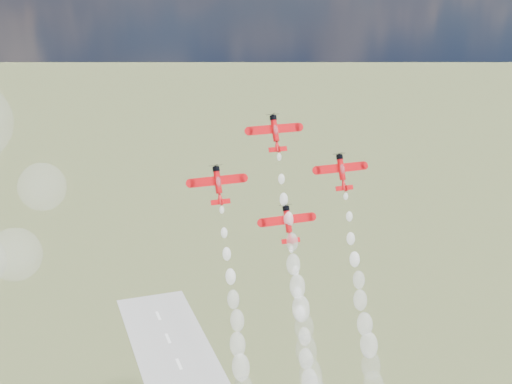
{
  "coord_description": "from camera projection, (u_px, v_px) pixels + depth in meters",
  "views": [
    {
      "loc": [
        -47.86,
        -142.99,
        150.04
      ],
      "look_at": [
        0.11,
        -1.43,
        99.08
      ],
      "focal_mm": 50.0,
      "sensor_mm": 36.0,
      "label": 1
    }
  ],
  "objects": [
    {
      "name": "smoke_trail_lead",
      "position": [
        306.0,
        344.0,
        155.17
      ],
      "size": [
        5.23,
        26.21,
        50.43
      ],
      "color": "white",
      "rests_on": "plane_lead"
    },
    {
      "name": "smoke_trail_right",
      "position": [
        373.0,
        381.0,
        158.81
      ],
      "size": [
        5.45,
        26.03,
        51.45
      ],
      "color": "white",
      "rests_on": "plane_right"
    },
    {
      "name": "plane_left",
      "position": [
        218.0,
        184.0,
        154.27
      ],
      "size": [
        12.01,
        5.89,
        8.02
      ],
      "rotation": [
        1.13,
        0.0,
        0.0
      ],
      "color": "red",
      "rests_on": "ground"
    },
    {
      "name": "plane_right",
      "position": [
        342.0,
        171.0,
        163.21
      ],
      "size": [
        12.01,
        5.89,
        8.02
      ],
      "rotation": [
        1.13,
        0.0,
        0.0
      ],
      "color": "red",
      "rests_on": "ground"
    },
    {
      "name": "plane_slot",
      "position": [
        288.0,
        223.0,
        157.83
      ],
      "size": [
        12.01,
        5.89,
        8.02
      ],
      "rotation": [
        1.13,
        0.0,
        0.0
      ],
      "color": "red",
      "rests_on": "ground"
    },
    {
      "name": "plane_lead",
      "position": [
        275.0,
        132.0,
        159.66
      ],
      "size": [
        12.01,
        5.89,
        8.02
      ],
      "rotation": [
        1.13,
        0.0,
        0.0
      ],
      "color": "red",
      "rests_on": "ground"
    }
  ]
}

